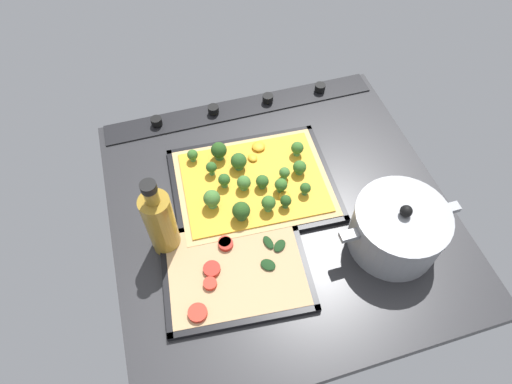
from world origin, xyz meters
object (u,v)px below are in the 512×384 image
Objects in this scene: baking_tray_front at (253,185)px; oil_bottle at (160,222)px; broccoli_pizza at (252,182)px; veggie_pizza_back at (235,269)px; baking_tray_back at (236,271)px; cooking_pot at (397,229)px.

oil_bottle is at bearing 23.15° from baking_tray_front.
broccoli_pizza is 1.24× the size of veggie_pizza_back.
broccoli_pizza is 1.68× the size of oil_bottle.
broccoli_pizza is at bearing -156.78° from oil_bottle.
baking_tray_back is 1.48× the size of oil_bottle.
oil_bottle reaches higher than baking_tray_back.
baking_tray_back is at bearing 175.41° from veggie_pizza_back.
broccoli_pizza is 1.38× the size of cooking_pot.
cooking_pot is at bearing 137.46° from broccoli_pizza.
veggie_pizza_back is at bearing 63.68° from baking_tray_front.
oil_bottle is (45.31, -13.00, 3.25)cm from cooking_pot.
cooking_pot is 47.25cm from oil_bottle.
baking_tray_front is at bearing -116.32° from veggie_pizza_back.
baking_tray_back is 0.71cm from veggie_pizza_back.
baking_tray_back is 1.22× the size of cooking_pot.
veggie_pizza_back is 1.12× the size of cooking_pot.
broccoli_pizza is 32.87cm from cooking_pot.
broccoli_pizza is at bearing 18.53° from baking_tray_front.
cooking_pot is 1.21× the size of oil_bottle.
baking_tray_front is 24.88cm from oil_bottle.
broccoli_pizza is 24.03cm from oil_bottle.
cooking_pot reaches higher than baking_tray_back.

